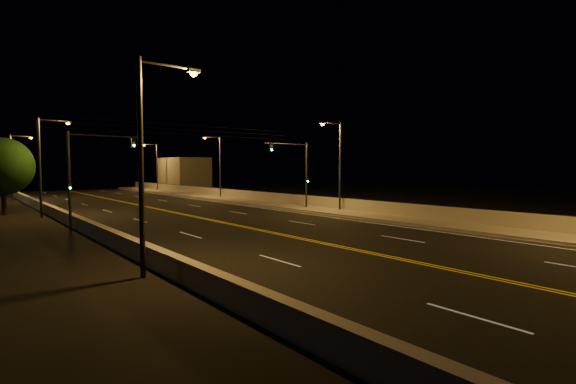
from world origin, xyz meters
TOP-DOWN VIEW (x-y plane):
  - road at (0.00, 20.00)m, footprint 18.00×120.00m
  - sidewalk at (10.80, 20.00)m, footprint 3.60×120.00m
  - curb at (8.93, 20.00)m, footprint 0.14×120.00m
  - parapet_wall at (12.45, 20.00)m, footprint 0.30×120.00m
  - jersey_barrier at (-9.31, 20.00)m, footprint 0.45×120.00m
  - distant_building_right at (16.50, 66.34)m, footprint 6.00×10.00m
  - parapet_rail at (12.45, 20.00)m, footprint 0.06×120.00m
  - lane_markings at (0.00, 19.93)m, footprint 17.32×116.00m
  - streetlight_1 at (11.50, 22.68)m, footprint 2.55×0.28m
  - streetlight_2 at (11.50, 44.74)m, footprint 2.55×0.28m
  - streetlight_3 at (11.50, 66.92)m, footprint 2.55×0.28m
  - streetlight_4 at (-9.90, 11.55)m, footprint 2.55×0.28m
  - streetlight_5 at (-9.90, 35.66)m, footprint 2.55×0.28m
  - streetlight_6 at (-9.90, 58.28)m, footprint 2.55×0.28m
  - traffic_signal_right at (10.04, 26.42)m, footprint 5.11×0.31m
  - traffic_signal_left at (-8.84, 26.42)m, footprint 5.11×0.31m
  - overhead_wires at (0.00, 29.50)m, footprint 22.00×0.03m
  - tree_0 at (-12.47, 39.49)m, footprint 4.99×4.99m

SIDE VIEW (x-z plane):
  - road at x=0.00m, z-range 0.00..0.02m
  - lane_markings at x=0.00m, z-range 0.02..0.02m
  - curb at x=8.93m, z-range 0.00..0.15m
  - sidewalk at x=10.80m, z-range 0.00..0.30m
  - jersey_barrier at x=-9.31m, z-range 0.00..0.87m
  - parapet_wall at x=12.45m, z-range 0.30..1.30m
  - parapet_rail at x=12.45m, z-range 1.30..1.36m
  - distant_building_right at x=16.50m, z-range 0.00..5.88m
  - traffic_signal_right at x=10.04m, z-range 0.82..7.38m
  - traffic_signal_left at x=-8.84m, z-range 0.82..7.38m
  - tree_0 at x=-12.47m, z-range 0.88..7.65m
  - streetlight_1 at x=11.50m, z-range 0.69..8.97m
  - streetlight_2 at x=11.50m, z-range 0.69..8.97m
  - streetlight_3 at x=11.50m, z-range 0.69..8.97m
  - streetlight_4 at x=-9.90m, z-range 0.69..8.97m
  - streetlight_5 at x=-9.90m, z-range 0.69..8.97m
  - streetlight_6 at x=-9.90m, z-range 0.69..8.97m
  - overhead_wires at x=0.00m, z-range 6.98..7.81m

